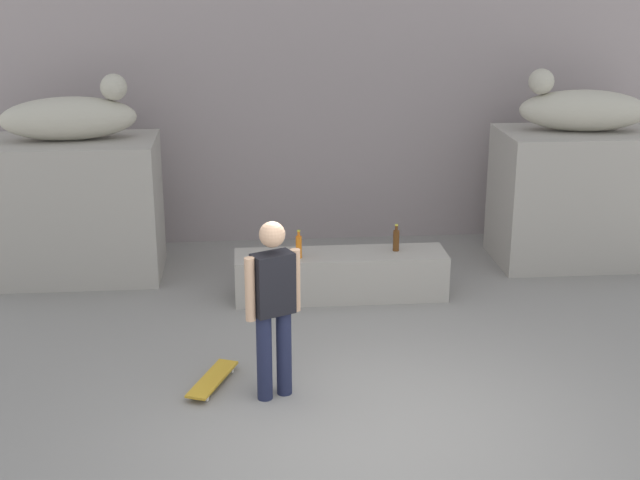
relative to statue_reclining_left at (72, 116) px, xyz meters
name	(u,v)px	position (x,y,z in m)	size (l,w,h in m)	color
ground_plane	(381,435)	(3.12, -4.21, -2.00)	(40.00, 40.00, 0.00)	gray
facade_wall	(322,32)	(3.12, 1.49, 0.83)	(10.42, 0.60, 5.66)	gray
pedestal_left	(77,209)	(-0.04, 0.00, -1.14)	(2.02, 1.23, 1.72)	#A39E93
pedestal_right	(576,197)	(6.29, 0.00, -1.14)	(2.02, 1.23, 1.72)	#A39E93
statue_reclining_left	(72,116)	(0.00, 0.00, 0.00)	(1.66, 0.75, 0.78)	#B6B19E
statue_reclining_right	(581,109)	(6.25, 0.00, 0.00)	(1.67, 0.81, 0.78)	#B6B19E
ledge_block	(341,275)	(3.12, -1.04, -1.73)	(2.46, 0.61, 0.54)	#A39E93
skater	(273,302)	(2.26, -3.44, -1.08)	(0.50, 0.33, 1.67)	#1E233F
skateboard	(212,379)	(1.68, -3.19, -1.94)	(0.48, 0.82, 0.08)	gold
bottle_brown	(396,240)	(3.78, -1.00, -1.33)	(0.07, 0.07, 0.32)	#593314
bottle_orange	(299,246)	(2.63, -1.16, -1.32)	(0.07, 0.07, 0.33)	orange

